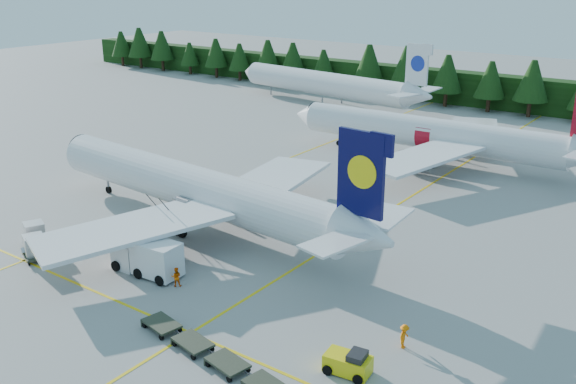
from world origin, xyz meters
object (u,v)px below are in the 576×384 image
Objects in this scene: airstairs at (153,240)px; service_truck at (147,257)px; airliner_red at (423,133)px; airliner_navy at (185,186)px; baggage_tug at (349,363)px.

service_truck is (3.31, -3.74, 0.66)m from airstairs.
airliner_red reaches higher than airstairs.
airliner_navy is at bearing -107.10° from airliner_red.
service_truck is (5.57, -10.24, -2.31)m from airliner_navy.
airstairs is (-7.45, -40.78, -2.80)m from airliner_red.
airstairs is at bearing 158.61° from baggage_tug.
airliner_navy is 35.63m from airliner_red.
airliner_red is (9.71, 34.28, -0.16)m from airliner_navy.
airliner_red is 41.55m from airstairs.
airstairs reaches higher than baggage_tug.
airliner_navy reaches higher than airstairs.
service_truck is 2.10× the size of baggage_tug.
baggage_tug is at bearing -20.78° from airliner_navy.
airstairs is at bearing -66.19° from airliner_navy.
airstairs is at bearing 127.84° from service_truck.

